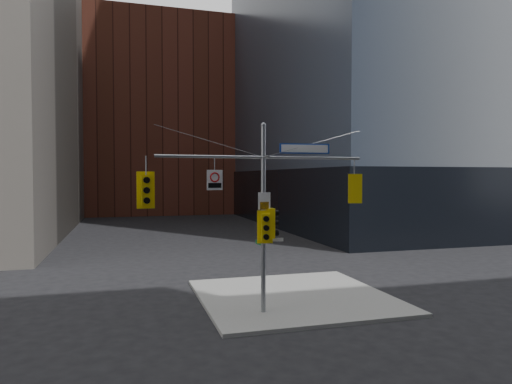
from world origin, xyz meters
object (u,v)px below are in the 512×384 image
signal_assembly (263,199)px  traffic_light_pole_side (272,223)px  traffic_light_west_arm (146,190)px  regulatory_sign_arm (215,179)px  street_sign_blade (305,149)px  traffic_light_east_arm (354,189)px  traffic_light_pole_front (266,227)px

signal_assembly → traffic_light_pole_side: 0.96m
traffic_light_west_arm → regulatory_sign_arm: 2.46m
traffic_light_west_arm → street_sign_blade: street_sign_blade is taller
traffic_light_pole_side → traffic_light_west_arm: bearing=89.1°
street_sign_blade → traffic_light_pole_side: bearing=-175.1°
traffic_light_east_arm → traffic_light_pole_front: 4.05m
signal_assembly → traffic_light_pole_front: 1.06m
regulatory_sign_arm → traffic_light_pole_side: bearing=-5.0°
traffic_light_pole_side → traffic_light_pole_front: (-0.33, -0.27, -0.12)m
regulatory_sign_arm → traffic_light_pole_front: bearing=-13.3°
traffic_light_pole_front → street_sign_blade: size_ratio=0.63×
signal_assembly → traffic_light_east_arm: bearing=0.0°
traffic_light_pole_side → regulatory_sign_arm: size_ratio=1.55×
street_sign_blade → traffic_light_west_arm: bearing=-175.0°
traffic_light_west_arm → traffic_light_east_arm: size_ratio=1.13×
traffic_light_east_arm → regulatory_sign_arm: bearing=14.8°
traffic_light_pole_front → traffic_light_west_arm: bearing=-173.7°
traffic_light_east_arm → street_sign_blade: bearing=14.5°
signal_assembly → traffic_light_pole_front: size_ratio=6.46×
traffic_light_west_arm → traffic_light_east_arm: bearing=-2.8°
traffic_light_east_arm → signal_assembly: bearing=14.6°
traffic_light_pole_side → regulatory_sign_arm: 2.75m
signal_assembly → regulatory_sign_arm: (-1.86, -0.02, 0.76)m
traffic_light_east_arm → regulatory_sign_arm: regulatory_sign_arm is taller
traffic_light_pole_front → street_sign_blade: street_sign_blade is taller
street_sign_blade → signal_assembly: bearing=-174.8°
traffic_light_west_arm → signal_assembly: bearing=-2.9°
regulatory_sign_arm → traffic_light_west_arm: bearing=173.5°
traffic_light_west_arm → traffic_light_pole_side: bearing=-2.8°
traffic_light_pole_side → traffic_light_pole_front: 0.44m
signal_assembly → street_sign_blade: (1.66, 0.00, 1.93)m
traffic_light_west_arm → regulatory_sign_arm: (2.43, -0.03, 0.37)m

